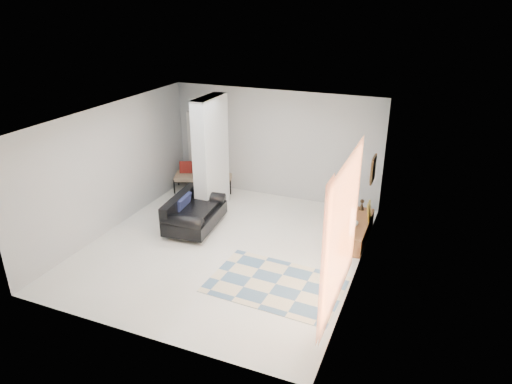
% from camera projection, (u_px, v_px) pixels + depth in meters
% --- Properties ---
extents(floor, '(6.00, 6.00, 0.00)m').
position_uv_depth(floor, '(225.00, 247.00, 9.68)').
color(floor, silver).
rests_on(floor, ground).
extents(ceiling, '(6.00, 6.00, 0.00)m').
position_uv_depth(ceiling, '(221.00, 117.00, 8.58)').
color(ceiling, white).
rests_on(ceiling, wall_back).
extents(wall_back, '(6.00, 0.00, 6.00)m').
position_uv_depth(wall_back, '(275.00, 145.00, 11.68)').
color(wall_back, '#ADB0B2').
rests_on(wall_back, ground).
extents(wall_front, '(6.00, 0.00, 6.00)m').
position_uv_depth(wall_front, '(132.00, 259.00, 6.57)').
color(wall_front, '#ADB0B2').
rests_on(wall_front, ground).
extents(wall_left, '(0.00, 6.00, 6.00)m').
position_uv_depth(wall_left, '(111.00, 168.00, 10.09)').
color(wall_left, '#ADB0B2').
rests_on(wall_left, ground).
extents(wall_right, '(0.00, 6.00, 6.00)m').
position_uv_depth(wall_right, '(361.00, 208.00, 8.17)').
color(wall_right, '#ADB0B2').
rests_on(wall_right, ground).
extents(partition_column, '(0.35, 1.20, 2.80)m').
position_uv_depth(partition_column, '(211.00, 155.00, 10.87)').
color(partition_column, silver).
rests_on(partition_column, floor).
extents(hallway_door, '(0.85, 0.06, 2.04)m').
position_uv_depth(hallway_door, '(202.00, 150.00, 12.53)').
color(hallway_door, white).
rests_on(hallway_door, floor).
extents(curtain, '(0.00, 2.55, 2.55)m').
position_uv_depth(curtain, '(343.00, 232.00, 7.20)').
color(curtain, '#FB7C42').
rests_on(curtain, wall_right).
extents(wall_art, '(0.04, 0.45, 0.55)m').
position_uv_depth(wall_art, '(373.00, 169.00, 9.28)').
color(wall_art, '#33200D').
rests_on(wall_art, wall_right).
extents(media_console, '(0.45, 1.66, 0.80)m').
position_uv_depth(media_console, '(357.00, 230.00, 9.92)').
color(media_console, brown).
rests_on(media_console, floor).
extents(loveseat, '(1.11, 1.72, 0.76)m').
position_uv_depth(loveseat, '(193.00, 213.00, 10.36)').
color(loveseat, silver).
rests_on(loveseat, floor).
extents(daybed, '(1.66, 1.15, 0.77)m').
position_uv_depth(daybed, '(202.00, 175.00, 12.42)').
color(daybed, black).
rests_on(daybed, floor).
extents(area_rug, '(2.49, 1.73, 0.01)m').
position_uv_depth(area_rug, '(276.00, 284.00, 8.39)').
color(area_rug, beige).
rests_on(area_rug, floor).
extents(cylinder_lamp, '(0.11, 0.11, 0.59)m').
position_uv_depth(cylinder_lamp, '(352.00, 222.00, 9.20)').
color(cylinder_lamp, white).
rests_on(cylinder_lamp, media_console).
extents(bronze_figurine, '(0.14, 0.14, 0.25)m').
position_uv_depth(bronze_figurine, '(362.00, 205.00, 10.38)').
color(bronze_figurine, black).
rests_on(bronze_figurine, media_console).
extents(vase, '(0.18, 0.18, 0.18)m').
position_uv_depth(vase, '(355.00, 222.00, 9.68)').
color(vase, silver).
rests_on(vase, media_console).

